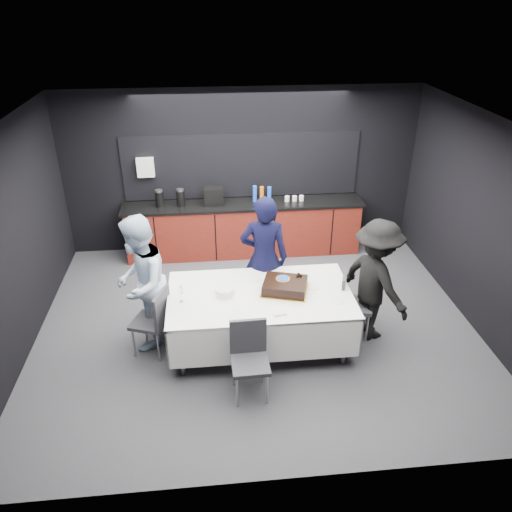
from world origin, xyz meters
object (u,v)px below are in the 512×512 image
Objects in this scene: party_table at (260,303)px; plate_stack at (225,291)px; champagne_flute at (180,291)px; chair_right at (351,299)px; chair_near at (249,354)px; person_left at (140,283)px; person_right at (375,281)px; cake_assembly at (285,286)px; chair_left at (155,317)px; person_center at (264,258)px.

plate_stack is (-0.44, 0.02, 0.19)m from party_table.
chair_right is (2.21, 0.21, -0.40)m from champagne_flute.
chair_near reaches higher than plate_stack.
person_left is at bearing 172.31° from party_table.
champagne_flute is at bearing 67.23° from person_right.
champagne_flute is (-1.31, -0.12, 0.09)m from cake_assembly.
chair_left is at bearing 143.78° from chair_near.
champagne_flute reaches higher than chair_left.
person_center reaches higher than champagne_flute.
person_right is at bearing 163.32° from person_center.
chair_near is 0.51× the size of person_left.
person_left reaches higher than person_right.
person_center reaches higher than chair_right.
plate_stack is 0.94m from chair_left.
chair_near is at bearing -36.22° from chair_left.
person_center is at bearing 34.92° from champagne_flute.
chair_right is 0.42m from person_right.
chair_right is (2.56, 0.16, 0.00)m from chair_left.
person_left is (-0.16, 0.24, 0.37)m from chair_left.
chair_left reaches higher than party_table.
chair_right is 1.00× the size of chair_near.
champagne_flute is 0.53m from chair_left.
person_right is (3.00, -0.14, -0.06)m from person_left.
plate_stack is 0.13× the size of person_left.
person_right is (0.28, -0.07, 0.31)m from chair_right.
cake_assembly is 0.38× the size of person_left.
champagne_flute is at bearing -169.35° from plate_stack.
chair_near is (0.77, -0.77, -0.40)m from champagne_flute.
chair_left is 1.00× the size of chair_right.
chair_near is at bearing -75.35° from plate_stack.
person_center reaches higher than plate_stack.
party_table is 0.89m from chair_near.
party_table is 1.33m from chair_left.
person_right is at bearing 3.20° from champagne_flute.
party_table is 0.48m from plate_stack.
person_right is at bearing 27.93° from chair_near.
chair_left is 1.00× the size of chair_near.
cake_assembly reaches higher than chair_left.
chair_left is at bearing 42.13° from person_left.
person_center is (0.13, 0.70, 0.26)m from party_table.
plate_stack is 1.95m from person_right.
cake_assembly reaches higher than chair_right.
person_center is at bearing 106.14° from cake_assembly.
person_left is 3.01m from person_right.
person_left reaches higher than chair_right.
chair_right is 0.51× the size of person_left.
person_left is at bearing 140.53° from chair_near.
cake_assembly is 1.68m from chair_left.
cake_assembly is 1.83m from person_left.
chair_right is at bearing 95.79° from person_left.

